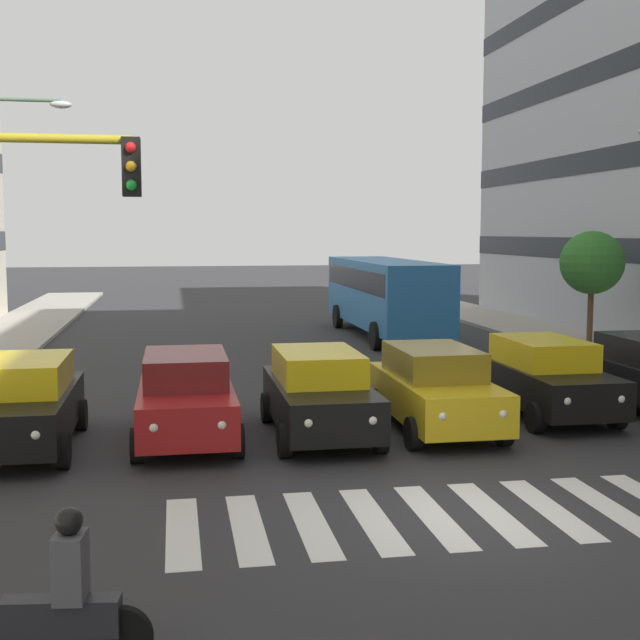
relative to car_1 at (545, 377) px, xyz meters
The scene contains 10 objects.
ground_plane 7.25m from the car_1, 55.84° to the left, with size 180.00×180.00×0.00m, color #2D2D30.
crosswalk_markings 7.25m from the car_1, 55.84° to the left, with size 8.55×2.80×0.01m.
car_1 is the anchor object (origin of this frame).
car_2 2.97m from the car_1, 17.01° to the left, with size 2.02×4.44×1.72m.
car_3 5.40m from the car_1, 10.40° to the left, with size 2.02×4.44×1.72m.
car_4 8.00m from the car_1, ahead, with size 2.02×4.44×1.72m.
car_5 11.04m from the car_1, ahead, with size 2.02×4.44×1.72m.
bus_behind_traffic 14.46m from the car_1, 90.00° to the right, with size 2.78×10.50×3.00m.
motorcycle_with_rider 13.19m from the car_1, 45.72° to the left, with size 1.70×0.39×1.57m.
street_tree_2 11.51m from the car_1, 122.74° to the right, with size 2.19×2.19×4.00m.
Camera 1 is at (4.10, 11.24, 4.11)m, focal length 46.70 mm.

